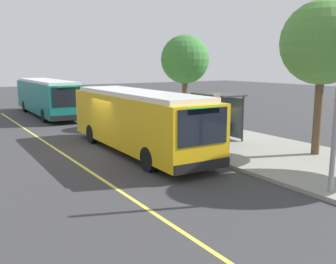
{
  "coord_description": "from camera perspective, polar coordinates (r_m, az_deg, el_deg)",
  "views": [
    {
      "loc": [
        17.23,
        -7.29,
        4.2
      ],
      "look_at": [
        3.67,
        1.3,
        1.3
      ],
      "focal_mm": 40.14,
      "sensor_mm": 36.0,
      "label": 1
    }
  ],
  "objects": [
    {
      "name": "route_sign_post",
      "position": [
        17.47,
        7.4,
        2.77
      ],
      "size": [
        0.44,
        0.08,
        2.8
      ],
      "color": "#333338",
      "rests_on": "sidewalk_curb"
    },
    {
      "name": "street_tree_downstreet",
      "position": [
        18.1,
        22.43,
        12.35
      ],
      "size": [
        3.68,
        3.68,
        6.83
      ],
      "color": "brown",
      "rests_on": "sidewalk_curb"
    },
    {
      "name": "bus_shelter",
      "position": [
        20.95,
        7.58,
        3.89
      ],
      "size": [
        2.9,
        1.6,
        2.48
      ],
      "color": "#333338",
      "rests_on": "sidewalk_curb"
    },
    {
      "name": "transit_bus_second",
      "position": [
        32.67,
        -17.86,
        5.2
      ],
      "size": [
        11.81,
        2.77,
        2.95
      ],
      "color": "#146B66",
      "rests_on": "ground_plane"
    },
    {
      "name": "transit_bus_main",
      "position": [
        18.07,
        -4.68,
        1.98
      ],
      "size": [
        10.68,
        2.75,
        2.95
      ],
      "color": "gold",
      "rests_on": "ground_plane"
    },
    {
      "name": "lane_stripe_center",
      "position": [
        18.44,
        -15.5,
        -3.3
      ],
      "size": [
        36.0,
        0.14,
        0.01
      ],
      "primitive_type": "cube",
      "color": "#E0D64C",
      "rests_on": "ground_plane"
    },
    {
      "name": "street_tree_upstreet",
      "position": [
        25.49,
        2.6,
        10.88
      ],
      "size": [
        3.23,
        3.23,
        5.99
      ],
      "color": "brown",
      "rests_on": "sidewalk_curb"
    },
    {
      "name": "ground_plane",
      "position": [
        19.17,
        -9.2,
        -2.56
      ],
      "size": [
        120.0,
        120.0,
        0.0
      ],
      "primitive_type": "plane",
      "color": "#38383A"
    },
    {
      "name": "sidewalk_curb",
      "position": [
        22.14,
        5.2,
        -0.55
      ],
      "size": [
        44.0,
        6.4,
        0.15
      ],
      "primitive_type": "cube",
      "color": "gray",
      "rests_on": "ground_plane"
    },
    {
      "name": "pedestrian_commuter",
      "position": [
        18.25,
        5.57,
        0.45
      ],
      "size": [
        0.24,
        0.4,
        1.69
      ],
      "color": "#282D47",
      "rests_on": "sidewalk_curb"
    },
    {
      "name": "waiting_bench",
      "position": [
        21.22,
        7.61,
        0.46
      ],
      "size": [
        1.6,
        0.48,
        0.95
      ],
      "color": "brown",
      "rests_on": "sidewalk_curb"
    }
  ]
}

